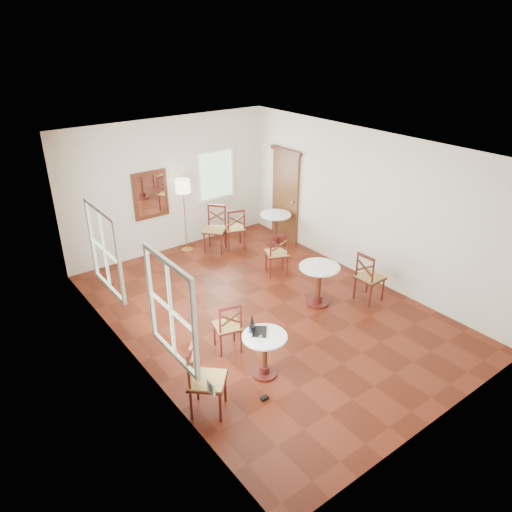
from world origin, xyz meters
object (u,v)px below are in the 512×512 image
at_px(chair_back_b, 215,229).
at_px(navy_mug, 252,329).
at_px(chair_back_a, 235,228).
at_px(power_adapter, 264,398).
at_px(cafe_table_back, 275,226).
at_px(cafe_table_near, 264,351).
at_px(cafe_table_mid, 319,281).
at_px(chair_near_b, 205,380).
at_px(water_glass, 260,339).
at_px(chair_near_a, 228,326).
at_px(chair_mid_b, 369,277).
at_px(mouse, 258,335).
at_px(floor_lamp, 183,191).
at_px(laptop, 257,329).
at_px(chair_mid_a, 277,253).

xyz_separation_m(chair_back_b, navy_mug, (-1.91, -3.98, 0.22)).
bearing_deg(navy_mug, chair_back_b, 64.41).
relative_size(chair_back_a, power_adapter, 8.88).
height_order(cafe_table_back, navy_mug, navy_mug).
relative_size(cafe_table_near, cafe_table_mid, 0.89).
xyz_separation_m(chair_near_b, water_glass, (0.94, 0.03, 0.23)).
bearing_deg(cafe_table_near, chair_near_b, -174.41).
relative_size(cafe_table_mid, chair_near_a, 0.88).
distance_m(cafe_table_near, power_adapter, 0.68).
height_order(chair_near_b, chair_mid_b, chair_near_b).
xyz_separation_m(cafe_table_mid, chair_back_a, (0.20, 3.01, 0.00)).
distance_m(cafe_table_mid, water_glass, 2.45).
relative_size(chair_near_b, mouse, 12.08).
height_order(cafe_table_mid, chair_near_b, chair_near_b).
xyz_separation_m(chair_near_b, chair_mid_b, (3.97, 0.64, -0.02)).
xyz_separation_m(chair_near_a, chair_near_b, (-0.99, -0.94, 0.07)).
relative_size(cafe_table_near, chair_back_a, 0.71).
distance_m(cafe_table_back, floor_lamp, 2.31).
relative_size(floor_lamp, laptop, 4.64).
relative_size(chair_back_b, mouse, 12.35).
bearing_deg(cafe_table_mid, cafe_table_near, -153.97).
bearing_deg(chair_near_a, water_glass, 101.84).
xyz_separation_m(laptop, power_adapter, (-0.30, -0.57, -0.73)).
height_order(chair_near_b, floor_lamp, floor_lamp).
bearing_deg(chair_mid_a, water_glass, 70.37).
xyz_separation_m(laptop, water_glass, (-0.10, -0.23, -0.00)).
distance_m(cafe_table_mid, chair_near_b, 3.31).
height_order(cafe_table_mid, chair_mid_a, chair_mid_a).
height_order(chair_mid_a, chair_back_a, chair_back_a).
distance_m(chair_mid_b, chair_back_b, 3.80).
height_order(cafe_table_near, power_adapter, cafe_table_near).
bearing_deg(chair_near_b, floor_lamp, 16.46).
bearing_deg(chair_mid_b, cafe_table_back, -5.98).
height_order(cafe_table_back, mouse, cafe_table_back).
xyz_separation_m(floor_lamp, mouse, (-1.33, -4.48, -0.73)).
height_order(chair_near_a, chair_mid_a, chair_mid_a).
xyz_separation_m(chair_mid_a, laptop, (-2.23, -2.24, 0.27)).
distance_m(cafe_table_near, chair_near_b, 1.08).
bearing_deg(chair_mid_b, floor_lamp, 20.52).
distance_m(floor_lamp, water_glass, 4.88).
bearing_deg(cafe_table_mid, floor_lamp, 102.50).
xyz_separation_m(chair_back_b, floor_lamp, (-0.56, 0.38, 0.92)).
bearing_deg(cafe_table_back, power_adapter, -130.72).
relative_size(cafe_table_back, floor_lamp, 0.45).
bearing_deg(chair_back_a, power_adapter, 79.07).
height_order(cafe_table_mid, navy_mug, navy_mug).
height_order(chair_near_b, navy_mug, chair_near_b).
distance_m(chair_back_b, water_glass, 4.68).
height_order(chair_mid_b, floor_lamp, floor_lamp).
bearing_deg(floor_lamp, chair_mid_b, -67.82).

